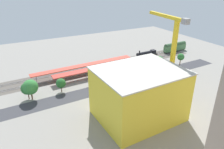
% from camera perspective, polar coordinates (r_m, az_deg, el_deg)
% --- Properties ---
extents(ground_plane, '(196.92, 196.92, 0.00)m').
position_cam_1_polar(ground_plane, '(105.80, 2.01, -1.82)').
color(ground_plane, gray).
rests_on(ground_plane, ground).
extents(rail_bed, '(123.46, 17.94, 0.01)m').
position_cam_1_polar(rail_bed, '(122.35, -2.74, 1.93)').
color(rail_bed, '#5B544C').
rests_on(rail_bed, ground).
extents(street_asphalt, '(123.30, 12.93, 0.01)m').
position_cam_1_polar(street_asphalt, '(103.78, 2.72, -2.38)').
color(street_asphalt, '#38383D').
rests_on(street_asphalt, ground).
extents(track_rails, '(123.01, 11.51, 0.12)m').
position_cam_1_polar(track_rails, '(122.28, -2.74, 2.01)').
color(track_rails, '#9E9EA8').
rests_on(track_rails, ground).
extents(platform_canopy_near, '(49.52, 6.35, 4.28)m').
position_cam_1_polar(platform_canopy_near, '(111.59, -3.56, 1.87)').
color(platform_canopy_near, '#B73328').
rests_on(platform_canopy_near, ground).
extents(platform_canopy_far, '(57.04, 6.03, 4.43)m').
position_cam_1_polar(platform_canopy_far, '(115.04, -7.34, 2.51)').
color(platform_canopy_far, '#C63D2D').
rests_on(platform_canopy_far, ground).
extents(locomotive, '(15.74, 3.18, 5.03)m').
position_cam_1_polar(locomotive, '(140.98, 9.47, 5.50)').
color(locomotive, black).
rests_on(locomotive, ground).
extents(passenger_coach, '(18.36, 3.66, 6.24)m').
position_cam_1_polar(passenger_coach, '(155.53, 16.59, 7.18)').
color(passenger_coach, black).
rests_on(passenger_coach, ground).
extents(parked_car_0, '(4.48, 1.95, 1.79)m').
position_cam_1_polar(parked_car_0, '(117.70, 16.00, 0.44)').
color(parked_car_0, black).
rests_on(parked_car_0, ground).
extents(parked_car_1, '(4.69, 2.10, 1.53)m').
position_cam_1_polar(parked_car_1, '(113.60, 13.80, -0.25)').
color(parked_car_1, black).
rests_on(parked_car_1, ground).
extents(parked_car_2, '(4.74, 2.00, 1.71)m').
position_cam_1_polar(parked_car_2, '(110.54, 11.49, -0.69)').
color(parked_car_2, black).
rests_on(parked_car_2, ground).
extents(parked_car_3, '(4.29, 1.83, 1.70)m').
position_cam_1_polar(parked_car_3, '(106.62, 8.83, -1.45)').
color(parked_car_3, black).
rests_on(parked_car_3, ground).
extents(parked_car_4, '(4.33, 1.91, 1.83)m').
position_cam_1_polar(parked_car_4, '(103.22, 6.30, -2.17)').
color(parked_car_4, black).
rests_on(parked_car_4, ground).
extents(parked_car_5, '(4.57, 2.18, 1.56)m').
position_cam_1_polar(parked_car_5, '(100.33, 3.67, -2.96)').
color(parked_car_5, black).
rests_on(parked_car_5, ground).
extents(construction_building, '(29.23, 23.99, 18.30)m').
position_cam_1_polar(construction_building, '(76.17, 7.20, -5.38)').
color(construction_building, yellow).
rests_on(construction_building, ground).
extents(construction_roof_slab, '(29.85, 24.61, 0.40)m').
position_cam_1_polar(construction_roof_slab, '(72.01, 7.58, 1.09)').
color(construction_roof_slab, '#B7B2A8').
rests_on(construction_roof_slab, construction_building).
extents(tower_crane, '(4.48, 24.39, 34.30)m').
position_cam_1_polar(tower_crane, '(87.32, 15.49, 5.72)').
color(tower_crane, gray).
rests_on(tower_crane, ground).
extents(box_truck_0, '(9.26, 2.64, 3.34)m').
position_cam_1_polar(box_truck_0, '(92.25, -0.48, -4.85)').
color(box_truck_0, black).
rests_on(box_truck_0, ground).
extents(box_truck_1, '(9.46, 2.60, 3.29)m').
position_cam_1_polar(box_truck_1, '(91.04, 0.99, -5.30)').
color(box_truck_1, black).
rests_on(box_truck_1, ground).
extents(street_tree_0, '(5.26, 5.26, 7.65)m').
position_cam_1_polar(street_tree_0, '(95.18, -21.85, -3.50)').
color(street_tree_0, brown).
rests_on(street_tree_0, ground).
extents(street_tree_1, '(5.47, 5.47, 7.98)m').
position_cam_1_polar(street_tree_1, '(120.06, 12.55, 3.59)').
color(street_tree_1, brown).
rests_on(street_tree_1, ground).
extents(street_tree_2, '(4.05, 4.05, 7.39)m').
position_cam_1_polar(street_tree_2, '(129.34, 18.03, 4.52)').
color(street_tree_2, brown).
rests_on(street_tree_2, ground).
extents(street_tree_3, '(4.96, 4.96, 7.72)m').
position_cam_1_polar(street_tree_3, '(100.18, -4.54, -0.16)').
color(street_tree_3, brown).
rests_on(street_tree_3, ground).
extents(street_tree_4, '(4.38, 4.38, 6.47)m').
position_cam_1_polar(street_tree_4, '(96.98, -13.61, -2.31)').
color(street_tree_4, brown).
rests_on(street_tree_4, ground).
extents(street_tree_5, '(6.38, 6.38, 8.91)m').
position_cam_1_polar(street_tree_5, '(94.22, -21.13, -3.19)').
color(street_tree_5, brown).
rests_on(street_tree_5, ground).
extents(traffic_light, '(0.50, 0.36, 6.12)m').
position_cam_1_polar(traffic_light, '(105.04, 1.17, 0.45)').
color(traffic_light, '#333333').
rests_on(traffic_light, ground).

